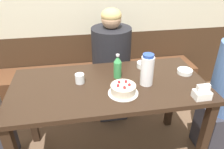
{
  "coord_description": "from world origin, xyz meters",
  "views": [
    {
      "loc": [
        -0.22,
        -1.37,
        1.62
      ],
      "look_at": [
        0.03,
        0.05,
        0.81
      ],
      "focal_mm": 35.0,
      "sensor_mm": 36.0,
      "label": 1
    }
  ],
  "objects": [
    {
      "name": "birthday_cake",
      "position": [
        0.08,
        -0.14,
        0.8
      ],
      "size": [
        0.21,
        0.21,
        0.09
      ],
      "color": "white",
      "rests_on": "dining_table"
    },
    {
      "name": "bowl_rice_small",
      "position": [
        0.33,
        0.22,
        0.78
      ],
      "size": [
        0.11,
        0.11,
        0.04
      ],
      "color": "white",
      "rests_on": "dining_table"
    },
    {
      "name": "soju_bottle",
      "position": [
        0.08,
        0.09,
        0.85
      ],
      "size": [
        0.06,
        0.06,
        0.2
      ],
      "color": "#388E4C",
      "rests_on": "dining_table"
    },
    {
      "name": "person_teal_shirt",
      "position": [
        0.12,
        0.61,
        0.59
      ],
      "size": [
        0.39,
        0.39,
        1.19
      ],
      "rotation": [
        0.0,
        0.0,
        -1.57
      ],
      "color": "#33333D",
      "rests_on": "ground_plane"
    },
    {
      "name": "napkin_holder",
      "position": [
        0.58,
        -0.29,
        0.8
      ],
      "size": [
        0.11,
        0.08,
        0.11
      ],
      "color": "white",
      "rests_on": "dining_table"
    },
    {
      "name": "glass_water_tall",
      "position": [
        -0.21,
        0.06,
        0.8
      ],
      "size": [
        0.07,
        0.07,
        0.07
      ],
      "color": "silver",
      "rests_on": "dining_table"
    },
    {
      "name": "water_pitcher",
      "position": [
        0.27,
        -0.04,
        0.88
      ],
      "size": [
        0.1,
        0.1,
        0.24
      ],
      "color": "white",
      "rests_on": "dining_table"
    },
    {
      "name": "bowl_soup_white",
      "position": [
        0.63,
        0.06,
        0.78
      ],
      "size": [
        0.12,
        0.12,
        0.03
      ],
      "color": "white",
      "rests_on": "dining_table"
    },
    {
      "name": "bench_seat",
      "position": [
        0.0,
        0.83,
        0.23
      ],
      "size": [
        2.28,
        0.38,
        0.46
      ],
      "color": "#56331E",
      "rests_on": "ground_plane"
    },
    {
      "name": "dining_table",
      "position": [
        0.0,
        0.0,
        0.66
      ],
      "size": [
        1.46,
        0.71,
        0.76
      ],
      "color": "black",
      "rests_on": "ground_plane"
    }
  ]
}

